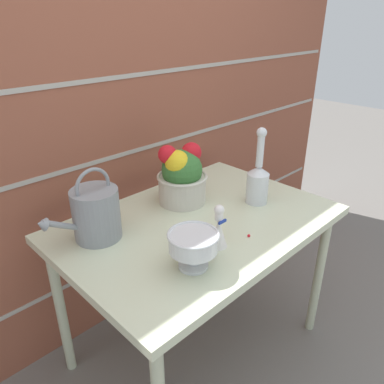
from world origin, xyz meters
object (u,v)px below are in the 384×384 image
at_px(crystal_pedestal_bowl, 193,244).
at_px(figurine_vase, 218,230).
at_px(watering_can, 95,213).
at_px(flower_planter, 182,176).
at_px(glass_decanter, 258,180).

xyz_separation_m(crystal_pedestal_bowl, figurine_vase, (0.16, 0.03, -0.02)).
distance_m(watering_can, crystal_pedestal_bowl, 0.42).
relative_size(flower_planter, glass_decanter, 0.79).
bearing_deg(crystal_pedestal_bowl, glass_decanter, 14.52).
bearing_deg(flower_planter, figurine_vase, -113.06).
bearing_deg(glass_decanter, flower_planter, 134.75).
bearing_deg(flower_planter, glass_decanter, -45.25).
xyz_separation_m(watering_can, glass_decanter, (0.69, -0.25, 0.00)).
bearing_deg(watering_can, glass_decanter, -20.19).
relative_size(glass_decanter, figurine_vase, 2.05).
bearing_deg(crystal_pedestal_bowl, watering_can, 108.49).
height_order(watering_can, flower_planter, watering_can).
distance_m(crystal_pedestal_bowl, figurine_vase, 0.16).
xyz_separation_m(crystal_pedestal_bowl, flower_planter, (0.31, 0.39, 0.04)).
height_order(watering_can, glass_decanter, glass_decanter).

